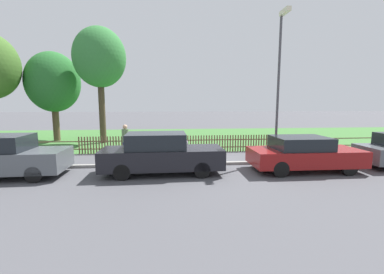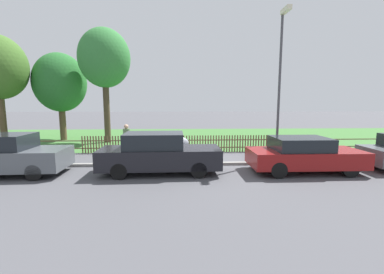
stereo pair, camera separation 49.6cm
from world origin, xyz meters
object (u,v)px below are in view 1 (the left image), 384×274
at_px(parked_car_navy_estate, 161,154).
at_px(street_lamp, 280,71).
at_px(parked_car_black_saloon, 4,157).
at_px(pedestrian_near_fence, 125,139).
at_px(parked_car_red_compact, 304,154).
at_px(tree_mid_park, 100,58).
at_px(tree_behind_motorcycle, 53,83).
at_px(covered_motorcycle, 170,143).

bearing_deg(parked_car_navy_estate, street_lamp, 16.23).
height_order(parked_car_black_saloon, pedestrian_near_fence, pedestrian_near_fence).
relative_size(parked_car_red_compact, tree_mid_park, 0.57).
bearing_deg(tree_behind_motorcycle, parked_car_black_saloon, -77.64).
bearing_deg(parked_car_black_saloon, tree_behind_motorcycle, 100.76).
relative_size(parked_car_navy_estate, pedestrian_near_fence, 2.79).
relative_size(parked_car_red_compact, covered_motorcycle, 2.07).
height_order(parked_car_red_compact, pedestrian_near_fence, pedestrian_near_fence).
height_order(parked_car_red_compact, covered_motorcycle, parked_car_red_compact).
relative_size(pedestrian_near_fence, street_lamp, 0.25).
relative_size(parked_car_red_compact, tree_behind_motorcycle, 0.70).
bearing_deg(parked_car_red_compact, tree_mid_park, 140.94).
xyz_separation_m(tree_behind_motorcycle, tree_mid_park, (3.47, -1.21, 1.45)).
bearing_deg(parked_car_red_compact, parked_car_black_saloon, 179.69).
xyz_separation_m(parked_car_red_compact, tree_behind_motorcycle, (-13.13, 9.04, 3.32)).
bearing_deg(covered_motorcycle, street_lamp, -21.54).
height_order(parked_car_black_saloon, street_lamp, street_lamp).
height_order(parked_car_red_compact, tree_mid_park, tree_mid_park).
bearing_deg(parked_car_navy_estate, tree_mid_park, 116.68).
bearing_deg(pedestrian_near_fence, parked_car_red_compact, 95.14).
bearing_deg(parked_car_red_compact, covered_motorcycle, 149.62).
height_order(parked_car_red_compact, street_lamp, street_lamp).
bearing_deg(pedestrian_near_fence, parked_car_navy_estate, 58.92).
height_order(covered_motorcycle, pedestrian_near_fence, pedestrian_near_fence).
relative_size(parked_car_black_saloon, tree_behind_motorcycle, 0.68).
distance_m(parked_car_black_saloon, tree_mid_park, 9.21).
bearing_deg(tree_behind_motorcycle, parked_car_red_compact, -34.55).
distance_m(parked_car_navy_estate, tree_behind_motorcycle, 12.16).
xyz_separation_m(covered_motorcycle, street_lamp, (4.84, -1.38, 3.36)).
bearing_deg(tree_mid_park, pedestrian_near_fence, -64.98).
height_order(parked_car_black_saloon, tree_behind_motorcycle, tree_behind_motorcycle).
xyz_separation_m(parked_car_red_compact, street_lamp, (-0.39, 1.68, 3.34)).
bearing_deg(pedestrian_near_fence, tree_mid_park, -128.10).
relative_size(covered_motorcycle, street_lamp, 0.31).
distance_m(parked_car_red_compact, tree_mid_park, 13.31).
relative_size(parked_car_red_compact, pedestrian_near_fence, 2.60).
bearing_deg(street_lamp, parked_car_red_compact, -76.86).
height_order(tree_behind_motorcycle, street_lamp, street_lamp).
distance_m(tree_behind_motorcycle, pedestrian_near_fence, 8.93).
distance_m(covered_motorcycle, tree_mid_park, 8.07).
xyz_separation_m(parked_car_black_saloon, tree_behind_motorcycle, (-1.97, 8.98, 3.25)).
distance_m(pedestrian_near_fence, street_lamp, 7.75).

